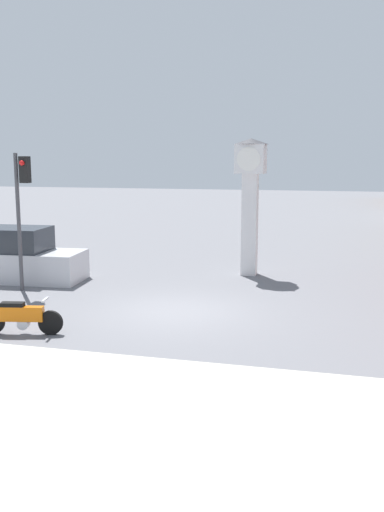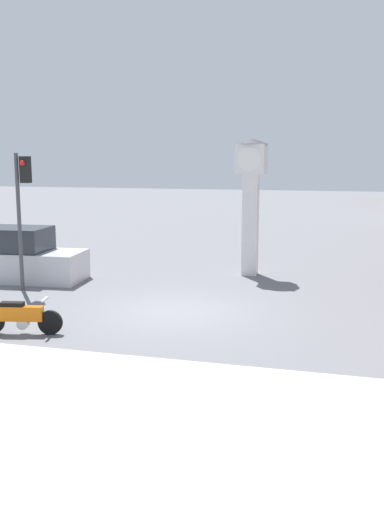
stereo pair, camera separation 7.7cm
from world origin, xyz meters
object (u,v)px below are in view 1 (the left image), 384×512
Objects in this scene: clock_tower at (250,186)px; traffic_light at (22,197)px; parked_car at (19,258)px; motorcycle at (21,317)px.

clock_tower is 7.65m from traffic_light.
clock_tower is 8.30m from parked_car.
clock_tower reaches higher than parked_car.
clock_tower is at bearing 33.45° from traffic_light.
clock_tower is 1.12× the size of traffic_light.
motorcycle is at bearing -63.13° from parked_car.
traffic_light is 0.98× the size of parked_car.
clock_tower reaches higher than traffic_light.
traffic_light is 2.75m from parked_car.
motorcycle is at bearing -60.67° from traffic_light.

